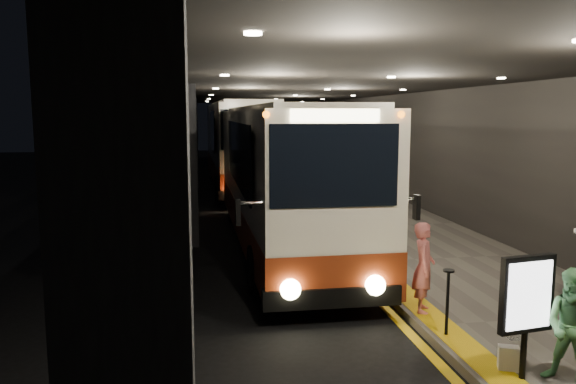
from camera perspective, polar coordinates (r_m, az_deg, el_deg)
ground at (r=12.15m, az=-3.74°, el=-9.36°), size 90.00×90.00×0.00m
lane_line_white at (r=16.96m, az=-11.40°, el=-4.49°), size 0.12×50.00×0.01m
kerb_stripe_yellow at (r=17.27m, az=2.52°, el=-4.11°), size 0.18×50.00×0.01m
sidewalk at (r=17.89m, az=10.10°, el=-3.58°), size 4.50×50.00×0.15m
tactile_strip at (r=17.35m, az=4.15°, el=-3.56°), size 0.50×50.00×0.01m
terminal_wall at (r=18.41m, az=16.99°, el=5.70°), size 0.10×50.00×6.00m
support_columns at (r=15.62m, az=-10.66°, el=2.63°), size 0.80×24.80×4.40m
canopy at (r=16.95m, az=3.13°, el=11.28°), size 9.00×50.00×0.40m
coach_main at (r=14.98m, az=-0.59°, el=0.90°), size 2.61×11.92×3.70m
coach_second at (r=27.32m, az=-4.88°, el=4.41°), size 2.92×12.91×4.05m
passenger_boarding at (r=10.17m, az=13.62°, el=-7.44°), size 0.57×0.68×1.60m
passenger_waiting_green at (r=8.17m, az=27.11°, el=-12.21°), size 0.83×0.87×1.53m
bag_polka at (r=9.60m, az=22.31°, el=-12.66°), size 0.31×0.16×0.36m
bag_plain at (r=8.49m, az=21.49°, el=-15.43°), size 0.31×0.24×0.33m
info_sign at (r=7.97m, az=23.12°, el=-9.78°), size 0.79×0.24×1.67m
stanchion_post at (r=9.28m, az=15.88°, el=-10.81°), size 0.05×0.05×1.05m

